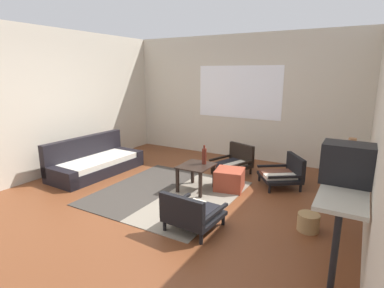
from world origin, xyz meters
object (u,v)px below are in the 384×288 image
Objects in this scene: coffee_table at (196,171)px; glass_bottle at (204,156)px; couch at (94,163)px; console_shelf at (346,185)px; crt_television at (348,163)px; armchair_striped_foreground at (191,213)px; armchair_corner at (284,173)px; ottoman_orange at (229,179)px; clay_vase at (350,156)px; armchair_by_window at (234,161)px; wicker_basket at (308,222)px.

glass_bottle is at bearing 58.09° from coffee_table.
couch is 2.15m from coffee_table.
couch is 0.97× the size of console_shelf.
armchair_striped_foreground is at bearing -165.33° from crt_television.
coffee_table is 0.66× the size of armchair_corner.
armchair_striped_foreground is 1.48m from ottoman_orange.
console_shelf reaches higher than ottoman_orange.
ottoman_orange is 0.89× the size of crt_television.
couch is at bearing -174.78° from coffee_table.
clay_vase is at bearing -13.97° from ottoman_orange.
couch is 2.11× the size of armchair_corner.
armchair_striped_foreground is 1.43m from glass_bottle.
clay_vase is (1.73, -0.43, 0.75)m from ottoman_orange.
crt_television is 1.42× the size of clay_vase.
coffee_table is 1.51m from armchair_corner.
armchair_by_window is 3.04× the size of wicker_basket.
clay_vase is (0.00, 0.62, -0.08)m from crt_television.
armchair_corner is (0.63, 2.07, 0.01)m from armchair_striped_foreground.
clay_vase is (2.19, -0.12, 0.58)m from coffee_table.
couch is 4.43m from crt_television.
armchair_corner is 1.58m from clay_vase.
armchair_corner is 1.50m from wicker_basket.
console_shelf is at bearing -18.72° from glass_bottle.
couch is at bearing 174.80° from console_shelf.
coffee_table is at bearing 161.20° from crt_television.
glass_bottle is at bearing 161.76° from wicker_basket.
armchair_corner reaches higher than coffee_table.
armchair_by_window reaches higher than wicker_basket.
armchair_corner is 2.73× the size of glass_bottle.
glass_bottle is at bearing -145.38° from armchair_corner.
coffee_table is at bearing -146.05° from ottoman_orange.
coffee_table is 0.58m from ottoman_orange.
coffee_table is 2.40m from crt_television.
couch is at bearing -161.80° from armchair_corner.
crt_television is at bearing -43.59° from armchair_by_window.
armchair_by_window is 2.45m from clay_vase.
console_shelf is at bearing -41.10° from armchair_by_window.
armchair_by_window is (2.35, 1.34, 0.03)m from couch.
couch is at bearing -169.01° from ottoman_orange.
console_shelf reaches higher than armchair_by_window.
glass_bottle reaches higher than wicker_basket.
glass_bottle reaches higher than couch.
ottoman_orange is at bearing -73.10° from armchair_by_window.
armchair_by_window is at bearing 147.53° from clay_vase.
wicker_basket is (3.97, -0.26, -0.09)m from couch.
armchair_corner is (1.21, 0.91, -0.11)m from coffee_table.
clay_vase is at bearing -46.26° from armchair_corner.
armchair_striped_foreground is 2.16m from armchair_corner.
armchair_by_window is 2.84m from crt_television.
armchair_striped_foreground is 2.04m from clay_vase.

